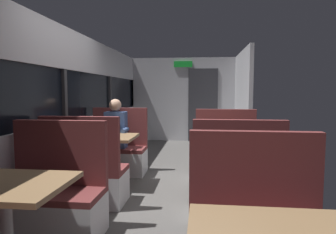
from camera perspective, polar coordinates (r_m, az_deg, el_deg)
name	(u,v)px	position (r m, az deg, el deg)	size (l,w,h in m)	color
ground_plane	(164,191)	(4.27, -0.72, -14.10)	(3.30, 9.20, 0.02)	#514F4C
carriage_window_panel_left	(63,111)	(4.46, -19.57, 1.14)	(0.09, 8.48, 2.30)	#B2B2B7
carriage_end_bulkhead	(185,100)	(8.21, 3.33, 3.28)	(2.90, 0.11, 2.30)	#B2B2B7
carriage_aisle_panel_right	(242,101)	(7.07, 14.14, 2.95)	(0.08, 2.40, 2.30)	#B2B2B7
dining_table_near_window	(4,196)	(2.48, -29.08, -13.19)	(0.90, 0.70, 0.74)	#9E9EA3
bench_near_window_facing_entry	(54,202)	(3.15, -21.17, -15.03)	(0.95, 0.50, 1.10)	silver
dining_table_mid_window	(104,143)	(4.40, -12.24, -4.89)	(0.90, 0.70, 0.74)	#9E9EA3
bench_mid_window_facing_end	(86,178)	(3.83, -15.56, -11.23)	(0.95, 0.50, 1.10)	silver
bench_mid_window_facing_entry	(118,154)	(5.12, -9.65, -7.00)	(0.95, 0.50, 1.10)	silver
dining_table_rear_aisle	(231,148)	(4.00, 12.00, -5.89)	(0.90, 0.70, 0.74)	#9E9EA3
bench_rear_aisle_facing_end	(236,188)	(3.40, 13.06, -13.29)	(0.95, 0.50, 1.10)	silver
bench_rear_aisle_facing_entry	(226,159)	(4.74, 11.11, -7.99)	(0.95, 0.50, 1.10)	silver
seated_passenger	(116,142)	(5.01, -9.92, -4.83)	(0.47, 0.55, 1.26)	#26262D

